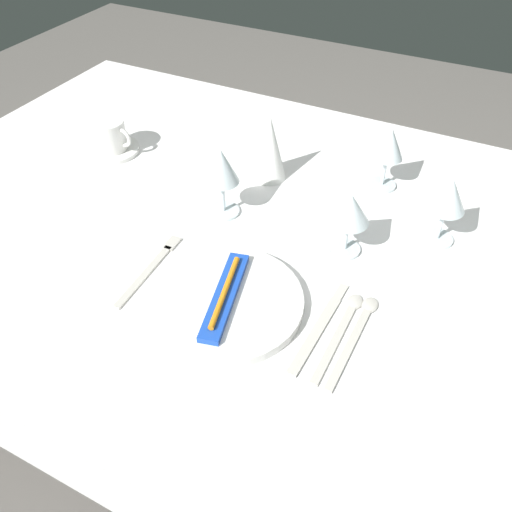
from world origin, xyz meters
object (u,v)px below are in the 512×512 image
dinner_plate (225,302)px  napkin_folded (270,147)px  spoon_soup (343,325)px  wine_glass_centre (448,198)px  wine_glass_left (222,168)px  wine_glass_right (389,146)px  coffee_cup_left (109,135)px  toothbrush_package (225,295)px  wine_glass_far (350,211)px  dinner_knife (318,329)px  fork_outer (152,267)px  spoon_dessert (358,330)px

dinner_plate → napkin_folded: (-0.11, 0.40, 0.07)m
spoon_soup → wine_glass_centre: (0.09, 0.30, 0.10)m
wine_glass_left → dinner_plate: bearing=-60.3°
napkin_folded → wine_glass_left: bearing=-99.6°
spoon_soup → wine_glass_right: (-0.06, 0.43, 0.10)m
wine_glass_left → coffee_cup_left: bearing=166.7°
toothbrush_package → spoon_soup: bearing=13.2°
napkin_folded → wine_glass_far: bearing=-34.0°
wine_glass_left → napkin_folded: napkin_folded is taller
toothbrush_package → wine_glass_left: wine_glass_left is taller
dinner_knife → wine_glass_right: bearing=93.6°
toothbrush_package → coffee_cup_left: (-0.51, 0.33, 0.02)m
wine_glass_left → wine_glass_far: (0.27, -0.00, -0.01)m
spoon_soup → napkin_folded: napkin_folded is taller
fork_outer → wine_glass_right: 0.57m
fork_outer → wine_glass_right: (0.31, 0.46, 0.10)m
dinner_knife → fork_outer: bearing=-179.8°
wine_glass_centre → napkin_folded: napkin_folded is taller
dinner_knife → spoon_dessert: bearing=24.9°
coffee_cup_left → wine_glass_left: bearing=-13.3°
wine_glass_right → napkin_folded: napkin_folded is taller
coffee_cup_left → wine_glass_far: bearing=-7.9°
spoon_dessert → wine_glass_left: (-0.36, 0.19, 0.11)m
dinner_plate → fork_outer: size_ratio=1.31×
spoon_dessert → napkin_folded: size_ratio=1.38×
wine_glass_far → napkin_folded: (-0.25, 0.17, -0.02)m
coffee_cup_left → napkin_folded: size_ratio=0.71×
wine_glass_centre → napkin_folded: (-0.40, 0.05, -0.02)m
dinner_knife → wine_glass_left: 0.39m
dinner_plate → wine_glass_far: (0.14, 0.24, 0.09)m
toothbrush_package → spoon_dessert: toothbrush_package is taller
wine_glass_centre → wine_glass_far: 0.19m
dinner_knife → wine_glass_far: (-0.03, 0.21, 0.09)m
napkin_folded → wine_glass_centre: bearing=-7.6°
fork_outer → spoon_soup: size_ratio=0.99×
napkin_folded → fork_outer: bearing=-99.6°
toothbrush_package → wine_glass_left: 0.29m
coffee_cup_left → dinner_knife: bearing=-24.2°
coffee_cup_left → wine_glass_centre: bearing=1.6°
toothbrush_package → wine_glass_far: wine_glass_far is taller
toothbrush_package → wine_glass_far: size_ratio=1.58×
spoon_soup → wine_glass_far: (-0.06, 0.19, 0.09)m
spoon_soup → wine_glass_right: wine_glass_right is taller
spoon_soup → wine_glass_left: size_ratio=1.38×
wine_glass_centre → coffee_cup_left: bearing=-178.4°
toothbrush_package → wine_glass_centre: 0.46m
dinner_plate → wine_glass_far: 0.29m
dinner_plate → dinner_knife: bearing=7.4°
wine_glass_centre → napkin_folded: size_ratio=0.91×
dinner_plate → dinner_knife: (0.17, 0.02, -0.01)m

